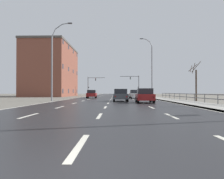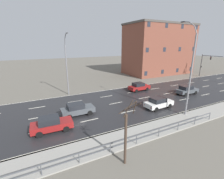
{
  "view_description": "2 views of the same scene",
  "coord_description": "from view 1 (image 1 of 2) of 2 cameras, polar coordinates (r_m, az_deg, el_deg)",
  "views": [
    {
      "loc": [
        0.8,
        -2.31,
        1.2
      ],
      "look_at": [
        -0.39,
        60.56,
        1.96
      ],
      "focal_mm": 31.79,
      "sensor_mm": 36.0,
      "label": 1
    },
    {
      "loc": [
        19.76,
        18.41,
        8.81
      ],
      "look_at": [
        0.0,
        28.35,
        2.27
      ],
      "focal_mm": 25.26,
      "sensor_mm": 36.0,
      "label": 2
    }
  ],
  "objects": [
    {
      "name": "ground_plane",
      "position": [
        50.33,
        0.18,
        -2.13
      ],
      "size": [
        160.0,
        160.0,
        0.12
      ],
      "color": "#666056"
    },
    {
      "name": "road_asphalt_strip",
      "position": [
        62.32,
        0.35,
        -1.79
      ],
      "size": [
        14.0,
        120.0,
        0.03
      ],
      "color": "#232326",
      "rests_on": "ground"
    },
    {
      "name": "sidewalk_right",
      "position": [
        62.78,
        8.07,
        -1.73
      ],
      "size": [
        3.0,
        120.0,
        0.12
      ],
      "color": "gray",
      "rests_on": "ground"
    },
    {
      "name": "guardrail",
      "position": [
        25.88,
        21.57,
        -1.74
      ],
      "size": [
        0.07,
        28.79,
        1.0
      ],
      "color": "#515459",
      "rests_on": "ground"
    },
    {
      "name": "street_lamp_midground",
      "position": [
        38.09,
        11.22,
        5.89
      ],
      "size": [
        2.34,
        0.24,
        11.31
      ],
      "color": "slate",
      "rests_on": "ground"
    },
    {
      "name": "street_lamp_left_bank",
      "position": [
        27.38,
        -16.51,
        7.38
      ],
      "size": [
        2.75,
        0.24,
        10.34
      ],
      "color": "slate",
      "rests_on": "ground"
    },
    {
      "name": "traffic_signal_right",
      "position": [
        61.47,
        6.69,
        2.07
      ],
      "size": [
        5.9,
        0.36,
        6.25
      ],
      "color": "#38383A",
      "rests_on": "ground"
    },
    {
      "name": "traffic_signal_left",
      "position": [
        62.45,
        -5.99,
        1.8
      ],
      "size": [
        5.38,
        0.36,
        5.9
      ],
      "color": "#38383A",
      "rests_on": "ground"
    },
    {
      "name": "car_mid_centre",
      "position": [
        21.9,
        9.36,
        -1.72
      ],
      "size": [
        1.97,
        4.17,
        1.57
      ],
      "rotation": [
        0.0,
        0.0,
        -0.04
      ],
      "color": "maroon",
      "rests_on": "ground"
    },
    {
      "name": "car_distant",
      "position": [
        38.69,
        -5.85,
        -1.28
      ],
      "size": [
        1.94,
        4.15,
        1.57
      ],
      "rotation": [
        0.0,
        0.0,
        0.03
      ],
      "color": "maroon",
      "rests_on": "ground"
    },
    {
      "name": "car_far_left",
      "position": [
        44.73,
        2.28,
        -1.2
      ],
      "size": [
        1.89,
        4.13,
        1.57
      ],
      "rotation": [
        0.0,
        0.0,
        -0.02
      ],
      "color": "#474C51",
      "rests_on": "ground"
    },
    {
      "name": "car_near_left",
      "position": [
        35.99,
        6.64,
        -1.32
      ],
      "size": [
        1.97,
        4.17,
        1.57
      ],
      "rotation": [
        0.0,
        0.0,
        0.04
      ],
      "color": "silver",
      "rests_on": "ground"
    },
    {
      "name": "car_far_right",
      "position": [
        25.06,
        2.44,
        -1.6
      ],
      "size": [
        1.86,
        4.11,
        1.57
      ],
      "rotation": [
        0.0,
        0.0,
        0.01
      ],
      "color": "#474C51",
      "rests_on": "ground"
    },
    {
      "name": "brick_building",
      "position": [
        57.57,
        -16.81,
        5.18
      ],
      "size": [
        10.64,
        19.56,
        14.1
      ],
      "color": "brown",
      "rests_on": "ground"
    },
    {
      "name": "bare_tree_mid",
      "position": [
        28.2,
        22.94,
        1.87
      ],
      "size": [
        1.64,
        1.1,
        5.28
      ],
      "color": "#423328",
      "rests_on": "ground"
    }
  ]
}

